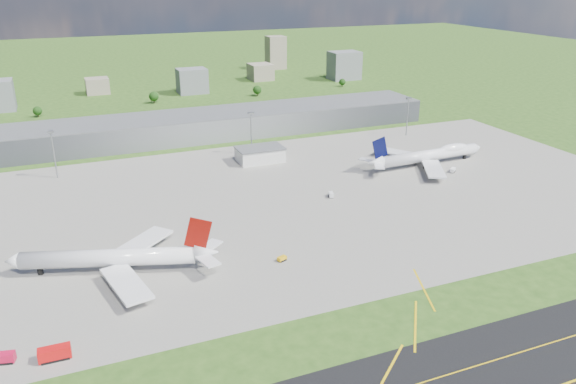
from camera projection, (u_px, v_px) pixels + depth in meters
name	position (u px, v px, depth m)	size (l,w,h in m)	color
ground	(220.00, 141.00, 366.35)	(1400.00, 1400.00, 0.00)	#2C4D18
apron	(301.00, 197.00, 275.19)	(360.00, 190.00, 0.08)	gray
terminal	(213.00, 124.00, 376.52)	(300.00, 42.00, 15.00)	slate
ops_building	(260.00, 155.00, 325.39)	(26.00, 16.00, 8.00)	silver
mast_west	(53.00, 146.00, 294.36)	(3.50, 2.00, 25.90)	gray
mast_center	(251.00, 126.00, 333.29)	(3.50, 2.00, 25.90)	gray
mast_east	(408.00, 110.00, 372.21)	(3.50, 2.00, 25.90)	gray
airliner_red_twin	(117.00, 258.00, 204.37)	(74.78, 56.92, 21.07)	white
airliner_blue_quad	(429.00, 155.00, 318.90)	(78.40, 61.49, 20.48)	white
fire_truck	(55.00, 354.00, 159.10)	(8.95, 3.59, 3.91)	red
crash_tender	(4.00, 358.00, 157.83)	(6.40, 3.87, 3.14)	red
tug_yellow	(282.00, 259.00, 213.84)	(4.00, 3.12, 1.76)	#F7B50E
van_white_near	(331.00, 195.00, 274.36)	(3.35, 4.97, 2.36)	white
van_white_far	(453.00, 170.00, 308.52)	(4.82, 4.34, 2.33)	white
bldg_cw	(97.00, 86.00, 506.11)	(20.00, 18.00, 14.00)	gray
bldg_c	(192.00, 81.00, 507.13)	(26.00, 20.00, 22.00)	slate
bldg_ce	(260.00, 72.00, 570.97)	(22.00, 24.00, 16.00)	gray
bldg_e	(344.00, 66.00, 571.26)	(30.00, 22.00, 28.00)	slate
bldg_tall_e	(276.00, 53.00, 633.11)	(20.00, 18.00, 36.00)	gray
tree_w	(37.00, 111.00, 424.65)	(6.75, 6.75, 8.25)	#382314
tree_c	(154.00, 96.00, 469.05)	(8.10, 8.10, 9.90)	#382314
tree_e	(257.00, 90.00, 496.71)	(7.65, 7.65, 9.35)	#382314
tree_far_e	(342.00, 82.00, 537.52)	(6.30, 6.30, 7.70)	#382314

